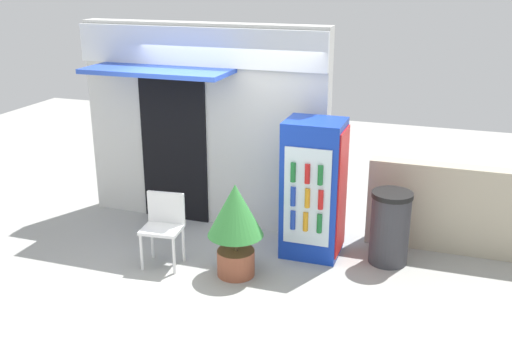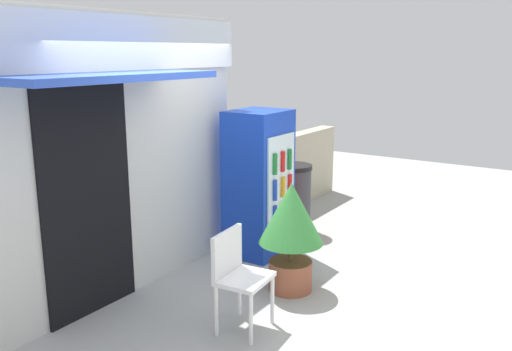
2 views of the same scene
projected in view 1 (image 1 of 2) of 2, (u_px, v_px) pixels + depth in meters
ground at (196, 265)px, 7.37m from camera, size 16.00×16.00×0.00m
storefront_building at (203, 121)px, 8.27m from camera, size 3.50×1.05×2.79m
drink_cooler at (314, 189)px, 7.40m from camera, size 0.73×0.66×1.75m
plastic_chair at (164, 222)px, 7.25m from camera, size 0.51×0.44×0.89m
potted_plant_near_shop at (235, 220)px, 6.91m from camera, size 0.66×0.66×1.14m
trash_bin at (390, 227)px, 7.30m from camera, size 0.50×0.50×0.92m
stone_boundary_wall at (473, 211)px, 7.50m from camera, size 2.62×0.24×1.15m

